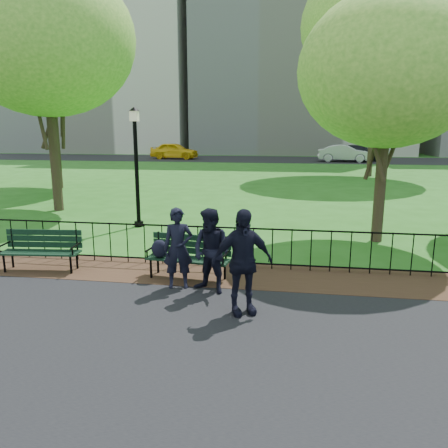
% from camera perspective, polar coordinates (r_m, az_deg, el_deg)
% --- Properties ---
extents(ground, '(120.00, 120.00, 0.00)m').
position_cam_1_polar(ground, '(7.63, -2.15, -10.29)').
color(ground, '#276219').
extents(asphalt_path, '(60.00, 9.20, 0.01)m').
position_cam_1_polar(asphalt_path, '(4.78, -10.85, -25.86)').
color(asphalt_path, black).
rests_on(asphalt_path, ground).
extents(dirt_strip, '(60.00, 1.60, 0.01)m').
position_cam_1_polar(dirt_strip, '(9.00, -0.31, -6.56)').
color(dirt_strip, '#382417').
rests_on(dirt_strip, ground).
extents(far_street, '(70.00, 9.00, 0.01)m').
position_cam_1_polar(far_street, '(42.03, 7.12, 8.37)').
color(far_street, black).
rests_on(far_street, ground).
extents(iron_fence, '(24.06, 0.06, 1.00)m').
position_cam_1_polar(iron_fence, '(9.33, 0.18, -2.75)').
color(iron_fence, black).
rests_on(iron_fence, ground).
extents(apartment_west, '(22.00, 15.00, 26.00)m').
position_cam_1_polar(apartment_west, '(60.51, -15.01, 21.65)').
color(apartment_west, beige).
rests_on(apartment_west, ground).
extents(apartment_mid, '(24.00, 15.00, 30.00)m').
position_cam_1_polar(apartment_mid, '(56.21, 10.32, 24.68)').
color(apartment_mid, '#B8B5A8').
rests_on(apartment_mid, ground).
extents(park_bench_main, '(1.70, 0.72, 0.94)m').
position_cam_1_polar(park_bench_main, '(8.70, -5.84, -3.52)').
color(park_bench_main, black).
rests_on(park_bench_main, ground).
extents(park_bench_left_a, '(1.66, 0.66, 0.92)m').
position_cam_1_polar(park_bench_left_a, '(9.93, -22.70, -2.64)').
color(park_bench_left_a, black).
rests_on(park_bench_left_a, ground).
extents(lamppost, '(0.32, 0.32, 3.54)m').
position_cam_1_polar(lamppost, '(13.29, -11.38, 7.82)').
color(lamppost, black).
rests_on(lamppost, ground).
extents(tree_near_w, '(6.06, 6.06, 8.44)m').
position_cam_1_polar(tree_near_w, '(17.03, -22.36, 21.44)').
color(tree_near_w, '#2D2116').
rests_on(tree_near_w, ground).
extents(tree_near_e, '(4.47, 4.47, 6.23)m').
position_cam_1_polar(tree_near_e, '(12.02, 20.77, 18.25)').
color(tree_near_e, '#2D2116').
rests_on(tree_near_e, ground).
extents(tree_mid_w, '(6.89, 6.89, 9.61)m').
position_cam_1_polar(tree_mid_w, '(23.45, -21.92, 20.77)').
color(tree_mid_w, '#2D2116').
rests_on(tree_mid_w, ground).
extents(tree_far_e, '(9.02, 9.02, 12.57)m').
position_cam_1_polar(tree_far_e, '(29.10, 19.65, 23.27)').
color(tree_far_e, '#2D2116').
rests_on(tree_far_e, ground).
extents(person_left, '(0.62, 0.48, 1.51)m').
position_cam_1_polar(person_left, '(8.12, -6.00, -3.17)').
color(person_left, black).
rests_on(person_left, asphalt_path).
extents(person_mid, '(0.84, 0.66, 1.54)m').
position_cam_1_polar(person_mid, '(7.85, -1.67, -3.56)').
color(person_mid, black).
rests_on(person_mid, asphalt_path).
extents(person_right, '(1.09, 0.80, 1.72)m').
position_cam_1_polar(person_right, '(6.94, 2.36, -4.97)').
color(person_right, black).
rests_on(person_right, asphalt_path).
extents(taxi, '(4.68, 2.17, 1.55)m').
position_cam_1_polar(taxi, '(42.55, -6.49, 9.49)').
color(taxi, yellow).
rests_on(taxi, far_street).
extents(sedan_silver, '(4.62, 1.90, 1.49)m').
position_cam_1_polar(sedan_silver, '(39.99, 15.43, 8.90)').
color(sedan_silver, '#B0B2B8').
rests_on(sedan_silver, far_street).
extents(sedan_dark, '(5.11, 3.10, 1.39)m').
position_cam_1_polar(sedan_dark, '(42.05, 17.41, 8.86)').
color(sedan_dark, black).
rests_on(sedan_dark, far_street).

